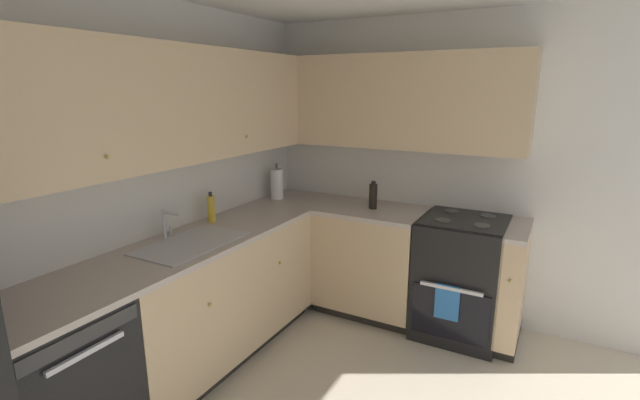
{
  "coord_description": "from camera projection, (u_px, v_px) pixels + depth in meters",
  "views": [
    {
      "loc": [
        -1.72,
        -0.63,
        1.86
      ],
      "look_at": [
        0.97,
        0.84,
        1.1
      ],
      "focal_mm": 25.08,
      "sensor_mm": 36.0,
      "label": 1
    }
  ],
  "objects": [
    {
      "name": "wall_back",
      "position": [
        117.0,
        199.0,
        2.71
      ],
      "size": [
        3.85,
        0.05,
        2.43
      ],
      "primitive_type": "cube",
      "color": "silver",
      "rests_on": "ground_plane"
    },
    {
      "name": "wall_right",
      "position": [
        468.0,
        173.0,
        3.54
      ],
      "size": [
        0.05,
        3.47,
        2.43
      ],
      "primitive_type": "cube",
      "color": "silver",
      "rests_on": "ground_plane"
    },
    {
      "name": "dishwasher",
      "position": [
        53.0,
        393.0,
        2.15
      ],
      "size": [
        0.6,
        0.63,
        0.88
      ],
      "color": "black",
      "rests_on": "ground_plane"
    },
    {
      "name": "lower_cabinets_back",
      "position": [
        214.0,
        298.0,
        3.12
      ],
      "size": [
        1.68,
        0.62,
        0.88
      ],
      "color": "tan",
      "rests_on": "ground_plane"
    },
    {
      "name": "countertop_back",
      "position": [
        210.0,
        236.0,
        3.01
      ],
      "size": [
        2.88,
        0.6,
        0.03
      ],
      "primitive_type": "cube",
      "color": "#B7A89E",
      "rests_on": "lower_cabinets_back"
    },
    {
      "name": "lower_cabinets_right",
      "position": [
        390.0,
        266.0,
        3.68
      ],
      "size": [
        0.62,
        1.59,
        0.88
      ],
      "color": "tan",
      "rests_on": "ground_plane"
    },
    {
      "name": "countertop_right",
      "position": [
        392.0,
        213.0,
        3.57
      ],
      "size": [
        0.6,
        1.59,
        0.03
      ],
      "color": "#B7A89E",
      "rests_on": "lower_cabinets_right"
    },
    {
      "name": "oven_range",
      "position": [
        461.0,
        276.0,
        3.43
      ],
      "size": [
        0.68,
        0.62,
        1.06
      ],
      "color": "black",
      "rests_on": "ground_plane"
    },
    {
      "name": "upper_cabinets_back",
      "position": [
        166.0,
        105.0,
        2.73
      ],
      "size": [
        2.56,
        0.34,
        0.72
      ],
      "color": "tan"
    },
    {
      "name": "upper_cabinets_right",
      "position": [
        388.0,
        102.0,
        3.54
      ],
      "size": [
        0.32,
        2.12,
        0.72
      ],
      "color": "tan"
    },
    {
      "name": "sink",
      "position": [
        192.0,
        250.0,
        2.83
      ],
      "size": [
        0.69,
        0.4,
        0.1
      ],
      "color": "#B7B7BC",
      "rests_on": "countertop_back"
    },
    {
      "name": "faucet",
      "position": [
        167.0,
        222.0,
        2.89
      ],
      "size": [
        0.07,
        0.16,
        0.19
      ],
      "color": "silver",
      "rests_on": "countertop_back"
    },
    {
      "name": "soap_bottle",
      "position": [
        211.0,
        209.0,
        3.25
      ],
      "size": [
        0.06,
        0.06,
        0.22
      ],
      "color": "gold",
      "rests_on": "countertop_back"
    },
    {
      "name": "paper_towel_roll",
      "position": [
        277.0,
        184.0,
        3.94
      ],
      "size": [
        0.11,
        0.11,
        0.32
      ],
      "color": "white",
      "rests_on": "countertop_back"
    },
    {
      "name": "oil_bottle",
      "position": [
        373.0,
        196.0,
        3.62
      ],
      "size": [
        0.07,
        0.07,
        0.23
      ],
      "color": "black",
      "rests_on": "countertop_right"
    }
  ]
}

